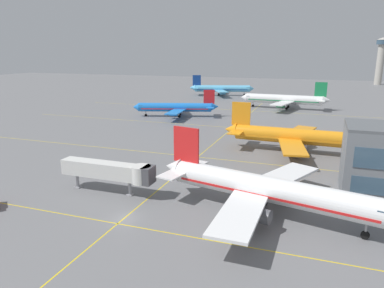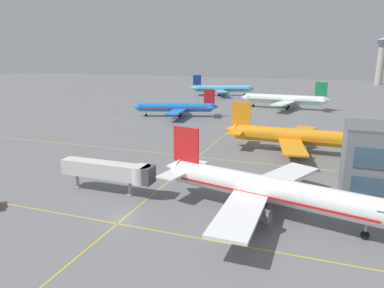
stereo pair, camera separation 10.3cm
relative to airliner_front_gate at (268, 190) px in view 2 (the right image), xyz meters
The scene contains 9 objects.
ground_plane 22.07m from the airliner_front_gate, 157.29° to the right, with size 600.00×600.00×0.00m, color slate.
airliner_front_gate is the anchor object (origin of this frame).
airliner_second_row 38.08m from the airliner_front_gate, 86.97° to the left, with size 38.02×32.86×11.84m.
airliner_third_row 88.03m from the airliner_front_gate, 121.16° to the left, with size 32.37×27.65×10.28m.
airliner_far_left_stand 109.60m from the airliner_front_gate, 94.40° to the left, with size 38.38×33.13×11.94m.
airliner_far_right_stand 154.62m from the airliner_front_gate, 107.74° to the left, with size 35.93×30.66×11.38m.
taxiway_markings 48.55m from the airliner_front_gate, 114.42° to the left, with size 156.47×159.64×0.01m.
jet_bridge 26.67m from the airliner_front_gate, behind, with size 17.61×3.38×5.58m.
control_tower 259.07m from the airliner_front_gate, 79.72° to the left, with size 8.82×8.82×34.37m.
Camera 2 is at (26.42, -43.39, 24.35)m, focal length 33.68 mm.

